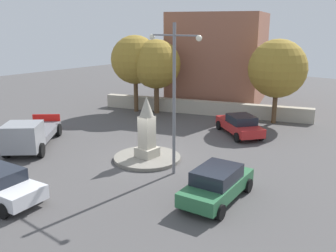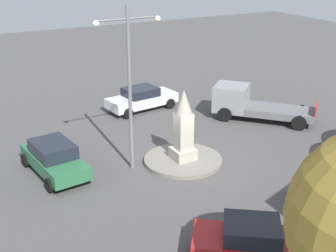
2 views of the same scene
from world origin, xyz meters
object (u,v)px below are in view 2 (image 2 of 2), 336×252
monument (183,128)px  truck_grey_passing (250,103)px  car_white_far_side (142,98)px  car_green_waiting (54,158)px  car_red_approaching (258,242)px  streetlamp (129,75)px

monument → truck_grey_passing: monument is taller
monument → car_white_far_side: (-1.54, -7.84, -1.03)m
car_green_waiting → monument: bearing=162.8°
car_green_waiting → car_white_far_side: 9.48m
car_red_approaching → truck_grey_passing: (-8.18, -10.92, 0.21)m
car_white_far_side → truck_grey_passing: 6.76m
monument → streetlamp: (2.41, -0.61, 2.72)m
car_green_waiting → truck_grey_passing: bearing=-172.9°
car_green_waiting → car_red_approaching: bearing=113.7°
streetlamp → truck_grey_passing: streetlamp is taller
monument → car_white_far_side: monument is taller
monument → car_green_waiting: monument is taller
monument → streetlamp: streetlamp is taller
streetlamp → car_white_far_side: bearing=-118.7°
streetlamp → car_green_waiting: 5.13m
monument → car_red_approaching: size_ratio=0.75×
monument → streetlamp: bearing=-14.1°
truck_grey_passing → car_red_approaching: bearing=53.2°
streetlamp → truck_grey_passing: bearing=-163.3°
streetlamp → car_red_approaching: streetlamp is taller
streetlamp → car_white_far_side: 9.05m
streetlamp → truck_grey_passing: 10.02m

